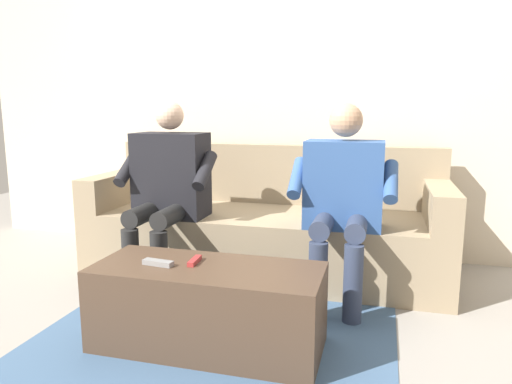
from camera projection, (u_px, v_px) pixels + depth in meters
ground_plane at (234, 311)px, 2.57m from camera, size 8.00×8.00×0.00m
back_wall at (283, 89)px, 3.52m from camera, size 5.08×0.06×2.47m
couch at (266, 229)px, 3.20m from camera, size 2.34×0.82×0.84m
coffee_table at (208, 307)px, 2.17m from camera, size 1.05×0.44×0.39m
person_left_seated at (343, 192)px, 2.65m from camera, size 0.59×0.55×1.12m
person_right_seated at (168, 183)px, 2.92m from camera, size 0.59×0.57×1.14m
remote_red at (195, 261)px, 2.18m from camera, size 0.04×0.12×0.02m
remote_gray at (158, 263)px, 2.15m from camera, size 0.15×0.06×0.02m
floor_rug at (218, 332)px, 2.32m from camera, size 1.70×1.64×0.01m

